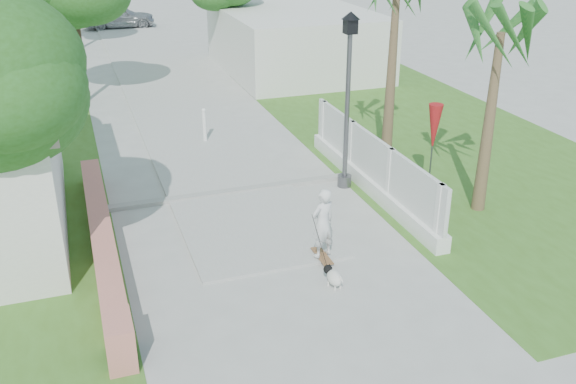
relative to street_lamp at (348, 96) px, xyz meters
name	(u,v)px	position (x,y,z in m)	size (l,w,h in m)	color
ground	(318,328)	(-2.90, -5.50, -2.43)	(90.00, 90.00, 0.00)	#B7B7B2
path_strip	(152,70)	(-2.90, 14.50, -2.40)	(3.20, 36.00, 0.06)	#B7B7B2
curb	(231,192)	(-2.90, 0.50, -2.38)	(6.50, 0.25, 0.10)	#999993
grass_right	(432,139)	(4.10, 2.50, -2.42)	(8.00, 20.00, 0.01)	#406B22
pink_wall	(104,248)	(-6.20, -1.95, -2.11)	(0.45, 8.20, 0.80)	tan
lattice_fence	(371,171)	(0.50, -0.50, -1.88)	(0.35, 7.00, 1.50)	white
building_right	(295,41)	(3.10, 12.50, -1.13)	(6.00, 8.00, 2.60)	silver
street_lamp	(348,96)	(0.00, 0.00, 0.00)	(0.44, 0.44, 4.44)	#59595E
bollard	(204,124)	(-2.70, 4.50, -1.84)	(0.14, 0.14, 1.09)	white
patio_umbrella	(434,128)	(1.90, -1.00, -0.74)	(0.36, 0.36, 2.30)	#59595E
tree_left_near	(10,92)	(-7.38, -2.52, 1.40)	(3.60, 3.60, 5.28)	#4C3826
palm_far	(396,0)	(1.70, 1.00, 2.06)	(1.80, 1.80, 5.30)	brown
palm_near	(500,44)	(2.50, -2.30, 1.53)	(1.80, 1.80, 4.70)	brown
skateboarder	(323,225)	(-1.98, -3.37, -1.61)	(0.63, 1.25, 1.59)	brown
dog	(333,276)	(-2.14, -4.36, -2.20)	(0.37, 0.58, 0.41)	silver
parked_car	(118,16)	(-3.22, 25.88, -1.73)	(1.65, 4.11, 1.40)	#A2A4A9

